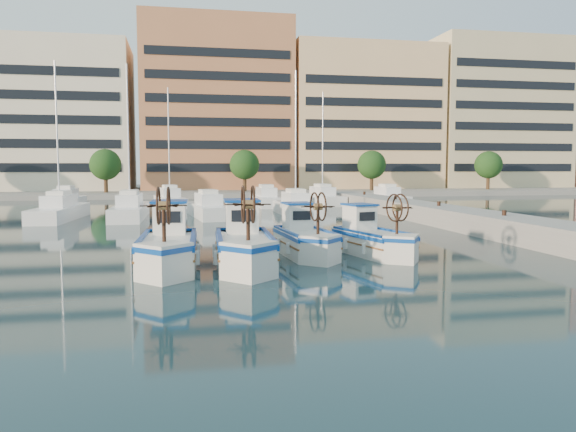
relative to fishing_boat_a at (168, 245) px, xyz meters
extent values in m
plane|color=#193A42|center=(5.11, 0.23, -0.89)|extent=(300.00, 300.00, 0.00)
cube|color=gray|center=(18.11, 8.23, -0.29)|extent=(3.00, 60.00, 1.20)
cube|color=gray|center=(5.11, 67.23, -0.59)|extent=(180.00, 40.00, 0.60)
cube|color=beige|center=(-17.89, 65.23, 10.21)|extent=(23.00, 14.00, 21.00)
cube|color=black|center=(-17.89, 58.23, 10.21)|extent=(21.16, 0.12, 18.90)
cube|color=#C1764B|center=(6.11, 65.23, 12.21)|extent=(22.00, 14.00, 25.00)
cube|color=black|center=(6.11, 58.23, 12.21)|extent=(20.24, 0.12, 22.50)
cube|color=#F6C389|center=(29.11, 65.23, 10.71)|extent=(23.00, 14.00, 22.00)
cube|color=black|center=(29.11, 58.23, 10.71)|extent=(21.16, 0.12, 19.80)
cube|color=beige|center=(52.11, 65.23, 11.71)|extent=(22.00, 14.00, 24.00)
cube|color=black|center=(52.11, 58.23, 11.71)|extent=(20.24, 0.12, 21.60)
cylinder|color=#3F2B19|center=(-8.89, 53.73, 0.61)|extent=(0.50, 0.50, 3.00)
sphere|color=#224C1B|center=(-8.89, 53.73, 3.31)|extent=(4.00, 4.00, 4.00)
cylinder|color=#3F2B19|center=(9.11, 53.73, 0.61)|extent=(0.50, 0.50, 3.00)
sphere|color=#224C1B|center=(9.11, 53.73, 3.31)|extent=(4.00, 4.00, 4.00)
cylinder|color=#3F2B19|center=(27.11, 53.73, 0.61)|extent=(0.50, 0.50, 3.00)
sphere|color=#224C1B|center=(27.11, 53.73, 3.31)|extent=(4.00, 4.00, 4.00)
cylinder|color=#3F2B19|center=(45.11, 53.73, 0.61)|extent=(0.50, 0.50, 3.00)
sphere|color=#224C1B|center=(45.11, 53.73, 3.31)|extent=(4.00, 4.00, 4.00)
cube|color=white|center=(-8.23, 21.65, -0.39)|extent=(2.93, 9.37, 1.00)
cylinder|color=silver|center=(-8.23, 21.65, 5.11)|extent=(0.12, 0.12, 11.00)
cube|color=white|center=(-3.26, 21.93, -0.39)|extent=(2.32, 9.91, 1.00)
cylinder|color=silver|center=(-3.26, 21.93, 5.11)|extent=(0.12, 0.12, 11.00)
cube|color=white|center=(2.62, 21.77, -0.39)|extent=(3.17, 8.43, 1.00)
cube|color=white|center=(9.62, 22.25, -0.39)|extent=(2.22, 9.32, 1.00)
cylinder|color=silver|center=(9.62, 22.25, 5.11)|extent=(0.12, 0.12, 11.00)
cube|color=white|center=(-10.06, 33.88, -0.39)|extent=(2.55, 7.77, 1.00)
cube|color=white|center=(-0.51, 34.03, -0.39)|extent=(3.42, 8.05, 1.00)
cylinder|color=silver|center=(-0.51, 34.03, 5.11)|extent=(0.12, 0.12, 11.00)
cube|color=white|center=(8.95, 33.54, -0.39)|extent=(2.22, 8.80, 1.00)
cube|color=white|center=(14.99, 34.49, -0.39)|extent=(2.97, 8.57, 1.00)
cylinder|color=silver|center=(14.99, 34.49, 5.11)|extent=(0.12, 0.12, 11.00)
cube|color=white|center=(21.47, 32.90, -0.39)|extent=(2.58, 7.24, 1.00)
cube|color=silver|center=(-0.01, -0.16, -0.29)|extent=(2.24, 4.85, 1.19)
cube|color=#0B3C93|center=(-0.01, -0.16, 0.16)|extent=(2.31, 4.99, 0.18)
cube|color=blue|center=(-0.01, -0.16, 0.09)|extent=(1.77, 4.35, 0.07)
cube|color=white|center=(0.05, 1.20, 0.93)|extent=(1.31, 1.53, 1.25)
cube|color=#0B3C93|center=(0.05, 1.20, 1.61)|extent=(1.49, 1.70, 0.09)
cylinder|color=#331E14|center=(-0.09, -2.20, 0.96)|extent=(0.14, 0.14, 1.32)
cylinder|color=brown|center=(-0.09, -2.20, 1.67)|extent=(0.38, 0.33, 0.32)
torus|color=#331E14|center=(-0.26, -2.19, 1.67)|extent=(0.14, 1.33, 1.33)
torus|color=#331E14|center=(0.08, -2.21, 1.67)|extent=(0.14, 1.33, 1.33)
cube|color=silver|center=(2.88, -0.41, -0.28)|extent=(2.27, 4.90, 1.20)
cube|color=#0B3C93|center=(2.88, -0.41, 0.17)|extent=(2.34, 5.05, 0.18)
cube|color=blue|center=(2.88, -0.41, 0.10)|extent=(1.80, 4.40, 0.07)
cube|color=white|center=(2.94, 0.97, 0.95)|extent=(1.32, 1.54, 1.26)
cube|color=#0B3C93|center=(2.94, 0.97, 1.63)|extent=(1.50, 1.72, 0.09)
cylinder|color=#331E14|center=(2.79, -2.47, 0.98)|extent=(0.14, 0.14, 1.33)
cylinder|color=brown|center=(2.79, -2.47, 1.69)|extent=(0.38, 0.34, 0.32)
torus|color=#331E14|center=(2.62, -2.46, 1.69)|extent=(0.14, 1.34, 1.34)
torus|color=#331E14|center=(2.96, -2.48, 1.69)|extent=(0.14, 1.34, 1.34)
cube|color=silver|center=(5.82, 1.87, -0.35)|extent=(2.10, 4.37, 1.07)
cube|color=#0B3C93|center=(5.82, 1.87, 0.05)|extent=(2.16, 4.51, 0.16)
cube|color=blue|center=(5.82, 1.87, -0.01)|extent=(1.67, 3.92, 0.06)
cube|color=white|center=(5.74, 3.09, 0.74)|extent=(1.20, 1.39, 1.12)
cube|color=#0B3C93|center=(5.74, 3.09, 1.35)|extent=(1.36, 1.55, 0.08)
cylinder|color=#331E14|center=(5.94, 0.05, 0.77)|extent=(0.12, 0.12, 1.18)
cylinder|color=brown|center=(5.94, 0.05, 1.40)|extent=(0.34, 0.30, 0.28)
torus|color=#331E14|center=(5.78, 0.04, 1.40)|extent=(0.15, 1.19, 1.19)
torus|color=#331E14|center=(6.09, 0.06, 1.40)|extent=(0.15, 1.19, 1.19)
cube|color=silver|center=(8.79, 1.44, -0.37)|extent=(2.65, 4.44, 1.04)
cube|color=#0B3C93|center=(8.79, 1.44, 0.03)|extent=(2.73, 4.57, 0.16)
cube|color=blue|center=(8.79, 1.44, -0.04)|extent=(2.17, 3.95, 0.06)
cube|color=white|center=(8.53, 2.59, 0.69)|extent=(1.34, 1.49, 1.09)
cube|color=#0B3C93|center=(8.53, 2.59, 1.29)|extent=(1.52, 1.67, 0.08)
cylinder|color=#331E14|center=(9.18, -0.30, 0.72)|extent=(0.12, 0.12, 1.15)
cylinder|color=brown|center=(9.18, -0.30, 1.34)|extent=(0.37, 0.34, 0.28)
torus|color=#331E14|center=(9.04, -0.33, 1.34)|extent=(0.32, 1.14, 1.16)
torus|color=#331E14|center=(9.33, -0.27, 1.34)|extent=(0.32, 1.14, 1.16)
camera|label=1|loc=(0.46, -21.88, 2.99)|focal=35.00mm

